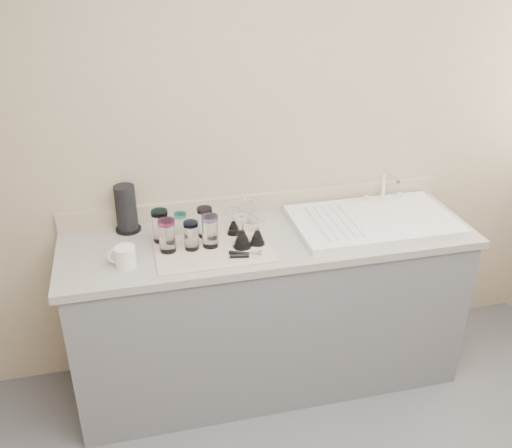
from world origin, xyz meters
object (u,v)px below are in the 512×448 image
object	(u,v)px
sink_unit	(373,220)
tumbler_purple	(205,222)
tumbler_blue	(191,235)
goblet_front_right	(257,235)
tumbler_lavender	(210,231)
tumbler_teal	(160,226)
goblet_back_left	(234,225)
white_mug	(125,257)
tumbler_cyan	(181,225)
goblet_front_left	(242,236)
can_opener	(246,255)
tumbler_magenta	(167,235)
goblet_back_right	(251,219)
paper_towel_roll	(126,209)

from	to	relation	value
sink_unit	tumbler_purple	bearing A→B (deg)	176.24
tumbler_blue	goblet_front_right	world-z (taller)	tumbler_blue
tumbler_lavender	tumbler_teal	bearing A→B (deg)	154.24
goblet_back_left	goblet_front_right	distance (m)	0.16
tumbler_purple	white_mug	xyz separation A→B (m)	(-0.39, -0.19, -0.04)
tumbler_cyan	goblet_front_left	xyz separation A→B (m)	(0.27, -0.17, -0.01)
sink_unit	white_mug	bearing A→B (deg)	-174.12
tumbler_lavender	can_opener	size ratio (longest dim) A/B	1.04
tumbler_cyan	tumbler_lavender	size ratio (longest dim) A/B	0.77
tumbler_teal	white_mug	world-z (taller)	tumbler_teal
tumbler_magenta	tumbler_blue	distance (m)	0.11
tumbler_magenta	goblet_front_right	xyz separation A→B (m)	(0.42, -0.03, -0.03)
tumbler_purple	goblet_back_left	xyz separation A→B (m)	(0.14, -0.01, -0.03)
can_opener	white_mug	size ratio (longest dim) A/B	1.08
tumbler_cyan	white_mug	bearing A→B (deg)	-142.55
goblet_front_right	can_opener	size ratio (longest dim) A/B	0.91
tumbler_purple	tumbler_lavender	bearing A→B (deg)	-85.87
tumbler_cyan	white_mug	world-z (taller)	tumbler_cyan
tumbler_purple	goblet_front_left	world-z (taller)	goblet_front_left
tumbler_teal	tumbler_blue	bearing A→B (deg)	-40.73
sink_unit	tumbler_purple	world-z (taller)	sink_unit
tumbler_purple	goblet_front_right	size ratio (longest dim) A/B	1.09
tumbler_lavender	goblet_back_right	size ratio (longest dim) A/B	1.05
tumbler_teal	tumbler_cyan	distance (m)	0.10
white_mug	goblet_front_left	bearing A→B (deg)	4.01
tumbler_cyan	goblet_front_right	size ratio (longest dim) A/B	0.89
tumbler_blue	tumbler_cyan	bearing A→B (deg)	103.50
tumbler_cyan	sink_unit	bearing A→B (deg)	-4.84
tumbler_lavender	goblet_front_right	xyz separation A→B (m)	(0.22, -0.03, -0.03)
tumbler_purple	goblet_front_left	distance (m)	0.21
tumbler_teal	can_opener	bearing A→B (deg)	-34.07
tumbler_teal	goblet_front_left	size ratio (longest dim) A/B	0.98
tumbler_teal	tumbler_magenta	world-z (taller)	same
sink_unit	paper_towel_roll	world-z (taller)	paper_towel_roll
tumbler_teal	tumbler_cyan	size ratio (longest dim) A/B	1.31
goblet_back_left	goblet_back_right	xyz separation A→B (m)	(0.10, 0.04, 0.01)
goblet_back_left	tumbler_lavender	bearing A→B (deg)	-143.11
tumbler_magenta	tumbler_blue	xyz separation A→B (m)	(0.11, -0.01, -0.01)
tumbler_lavender	goblet_back_left	distance (m)	0.17
tumbler_purple	tumbler_lavender	size ratio (longest dim) A/B	0.95
goblet_back_left	tumbler_blue	bearing A→B (deg)	-154.61
white_mug	goblet_back_right	bearing A→B (deg)	18.75
tumbler_teal	tumbler_blue	xyz separation A→B (m)	(0.13, -0.11, -0.01)
sink_unit	tumbler_cyan	xyz separation A→B (m)	(-0.98, 0.08, 0.05)
tumbler_teal	goblet_back_right	distance (m)	0.46
goblet_front_right	paper_towel_roll	bearing A→B (deg)	153.35
tumbler_purple	paper_towel_roll	size ratio (longest dim) A/B	0.62
sink_unit	tumbler_lavender	size ratio (longest dim) A/B	5.15
tumbler_cyan	tumbler_teal	bearing A→B (deg)	-165.89
tumbler_cyan	goblet_front_left	world-z (taller)	goblet_front_left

